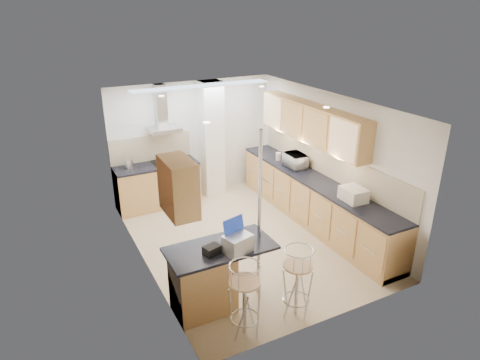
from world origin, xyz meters
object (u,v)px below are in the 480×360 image
microwave (296,161)px  laptop (238,244)px  bread_bin (353,194)px  bar_stool_near (245,299)px  bar_stool_end (297,282)px

microwave → laptop: size_ratio=1.42×
microwave → bread_bin: 1.76m
microwave → bread_bin: microwave is taller
bar_stool_near → bar_stool_end: 0.80m
microwave → laptop: (-2.48, -2.33, 0.00)m
bar_stool_end → bread_bin: bread_bin is taller
microwave → laptop: 3.41m
laptop → bread_bin: laptop is taller
microwave → bar_stool_end: size_ratio=0.49×
bread_bin → microwave: bearing=91.4°
bar_stool_near → bar_stool_end: (0.80, 0.01, -0.01)m
laptop → bar_stool_near: laptop is taller
bar_stool_end → bar_stool_near: bearing=108.8°
laptop → bar_stool_near: bearing=-121.2°
microwave → bar_stool_near: size_ratio=0.48×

